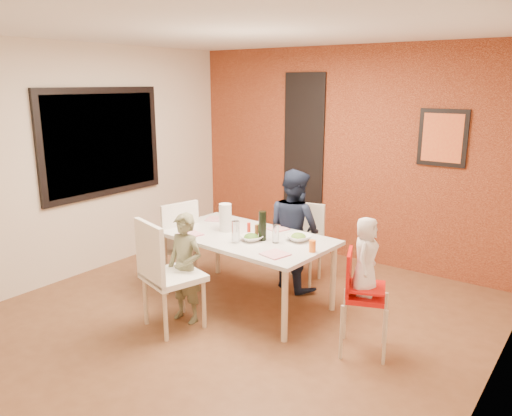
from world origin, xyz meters
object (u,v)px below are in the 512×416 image
Objects in this scene: chair_far at (304,238)px; chair_left at (175,239)px; dining_table at (246,241)px; child_near at (185,268)px; high_chair at (361,292)px; toddler at (366,256)px; chair_near at (164,270)px; child_far at (294,229)px; wine_bottle at (263,226)px; paper_towel_roll at (225,218)px.

chair_far is 1.47m from chair_left.
child_near is at bearing -108.32° from dining_table.
toddler reaches higher than high_chair.
chair_left is (-0.66, 0.79, -0.04)m from chair_near.
toddler is (1.23, -1.09, 0.36)m from chair_far.
child_far is (1.08, 0.77, 0.12)m from chair_left.
chair_near is at bearing 52.50° from chair_left.
chair_near is 1.77m from high_chair.
child_far is (0.18, 0.65, 0.00)m from dining_table.
chair_near reaches higher than chair_far.
child_far reaches higher than chair_left.
chair_near is 1.86m from chair_far.
chair_left is at bearing 52.30° from child_far.
chair_left is 1.34m from child_far.
chair_far is 0.91× the size of chair_left.
chair_near is 3.62× the size of wine_bottle.
high_chair is at bearing 11.56° from child_near.
chair_near is at bearing 91.70° from high_chair.
paper_towel_roll is at bearing 60.91° from high_chair.
chair_left is 3.39× the size of paper_towel_roll.
wine_bottle reaches higher than chair_left.
child_near is 1.38m from child_far.
paper_towel_roll is (-1.64, 0.21, 0.34)m from high_chair.
chair_left is 2.28m from high_chair.
child_far is at bearing -97.43° from chair_far.
toddler is at bearing -52.62° from chair_far.
wine_bottle and paper_towel_roll have the same top height.
paper_towel_roll is (-1.66, 0.20, 0.02)m from toddler.
high_chair is 1.48m from child_far.
child_far is at bearing 43.66° from toddler.
paper_towel_roll is (-0.49, 0.02, -0.00)m from wine_bottle.
dining_table is 6.20× the size of wine_bottle.
chair_left is 0.93× the size of child_near.
wine_bottle is (0.45, 0.64, 0.35)m from child_near.
child_near reaches higher than wine_bottle.
wine_bottle is at bearing 58.85° from high_chair.
chair_left reaches higher than high_chair.
paper_towel_roll is at bearing 72.35° from child_far.
dining_table is at bearing 0.05° from paper_towel_roll.
high_chair is at bearing -7.36° from paper_towel_roll.
paper_towel_roll reaches higher than high_chair.
dining_table is 1.35× the size of child_far.
toddler is at bearing 11.90° from child_near.
wine_bottle is (0.06, -0.91, 0.38)m from chair_far.
paper_towel_roll reaches higher than chair_far.
high_chair is at bearing 100.68° from chair_left.
high_chair is at bearing -9.42° from wine_bottle.
paper_towel_roll is at bearing 177.50° from wine_bottle.
paper_towel_roll is (-0.05, 0.67, 0.35)m from child_near.
child_near is 3.66× the size of paper_towel_roll.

